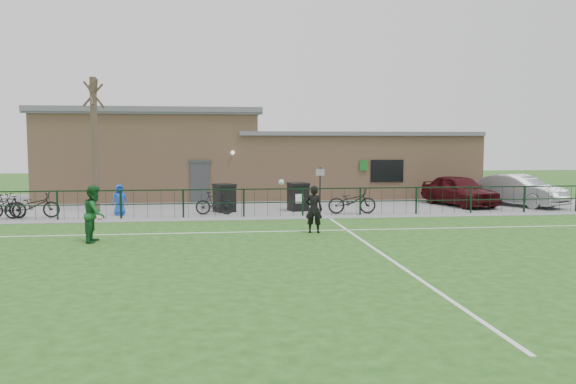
{
  "coord_description": "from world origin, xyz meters",
  "views": [
    {
      "loc": [
        -2.52,
        -15.41,
        3.1
      ],
      "look_at": [
        0.0,
        5.0,
        1.3
      ],
      "focal_mm": 35.0,
      "sensor_mm": 36.0,
      "label": 1
    }
  ],
  "objects": [
    {
      "name": "wheelie_bin_right",
      "position": [
        1.06,
        9.83,
        0.61
      ],
      "size": [
        0.94,
        1.02,
        1.18
      ],
      "primitive_type": "cube",
      "rotation": [
        0.0,
        0.0,
        0.2
      ],
      "color": "black",
      "rests_on": "paving_strip"
    },
    {
      "name": "bare_tree",
      "position": [
        -8.0,
        10.5,
        3.0
      ],
      "size": [
        0.3,
        0.3,
        6.0
      ],
      "primitive_type": "cylinder",
      "color": "#443429",
      "rests_on": "ground"
    },
    {
      "name": "paving_strip",
      "position": [
        0.0,
        13.5,
        0.01
      ],
      "size": [
        34.0,
        13.0,
        0.02
      ],
      "primitive_type": "cube",
      "color": "gray",
      "rests_on": "ground"
    },
    {
      "name": "ground",
      "position": [
        0.0,
        0.0,
        0.0
      ],
      "size": [
        90.0,
        90.0,
        0.0
      ],
      "primitive_type": "plane",
      "color": "#204F17",
      "rests_on": "ground"
    },
    {
      "name": "pitch_line_mid",
      "position": [
        0.0,
        4.0,
        0.0
      ],
      "size": [
        28.0,
        0.1,
        0.01
      ],
      "primitive_type": "cube",
      "color": "white",
      "rests_on": "ground"
    },
    {
      "name": "pitch_line_touch",
      "position": [
        0.0,
        7.8,
        0.0
      ],
      "size": [
        28.0,
        0.1,
        0.01
      ],
      "primitive_type": "cube",
      "color": "white",
      "rests_on": "ground"
    },
    {
      "name": "goalkeeper_kick",
      "position": [
        0.69,
        3.61,
        0.84
      ],
      "size": [
        1.29,
        3.03,
        1.69
      ],
      "color": "black",
      "rests_on": "ground"
    },
    {
      "name": "bicycle_e",
      "position": [
        3.24,
        8.41,
        0.57
      ],
      "size": [
        2.12,
        0.81,
        1.1
      ],
      "primitive_type": "imported",
      "rotation": [
        0.0,
        0.0,
        1.53
      ],
      "color": "black",
      "rests_on": "paving_strip"
    },
    {
      "name": "clubhouse",
      "position": [
        -0.88,
        16.5,
        2.22
      ],
      "size": [
        24.25,
        5.4,
        4.96
      ],
      "color": "tan",
      "rests_on": "ground"
    },
    {
      "name": "sign_post",
      "position": [
        2.02,
        9.5,
        1.02
      ],
      "size": [
        0.06,
        0.06,
        2.0
      ],
      "primitive_type": "cylinder",
      "rotation": [
        0.0,
        0.0,
        0.07
      ],
      "color": "black",
      "rests_on": "paving_strip"
    },
    {
      "name": "car_silver",
      "position": [
        12.14,
        10.53,
        0.79
      ],
      "size": [
        3.43,
        4.89,
        1.53
      ],
      "primitive_type": "imported",
      "rotation": [
        0.0,
        0.0,
        0.44
      ],
      "color": "#95979C",
      "rests_on": "paving_strip"
    },
    {
      "name": "pitch_line_perp",
      "position": [
        2.0,
        0.0,
        0.0
      ],
      "size": [
        0.1,
        16.0,
        0.01
      ],
      "primitive_type": "cube",
      "color": "white",
      "rests_on": "ground"
    },
    {
      "name": "spectator_child",
      "position": [
        -6.74,
        9.04,
        0.69
      ],
      "size": [
        0.77,
        0.65,
        1.33
      ],
      "primitive_type": "imported",
      "rotation": [
        0.0,
        0.0,
        0.42
      ],
      "color": "blue",
      "rests_on": "paving_strip"
    },
    {
      "name": "bicycle_b",
      "position": [
        -11.15,
        8.68,
        0.51
      ],
      "size": [
        1.69,
        0.79,
        0.98
      ],
      "primitive_type": "imported",
      "rotation": [
        0.0,
        0.0,
        1.37
      ],
      "color": "black",
      "rests_on": "paving_strip"
    },
    {
      "name": "bicycle_c",
      "position": [
        -10.08,
        8.64,
        0.55
      ],
      "size": [
        2.01,
        0.73,
        1.05
      ],
      "primitive_type": "imported",
      "rotation": [
        0.0,
        0.0,
        1.59
      ],
      "color": "black",
      "rests_on": "paving_strip"
    },
    {
      "name": "bicycle_d",
      "position": [
        -2.71,
        8.81,
        0.52
      ],
      "size": [
        1.68,
        0.58,
        0.99
      ],
      "primitive_type": "imported",
      "rotation": [
        0.0,
        0.0,
        1.5
      ],
      "color": "black",
      "rests_on": "paving_strip"
    },
    {
      "name": "wheelie_bin_left",
      "position": [
        -2.29,
        9.78,
        0.6
      ],
      "size": [
        1.05,
        1.11,
        1.17
      ],
      "primitive_type": "cube",
      "rotation": [
        0.0,
        0.0,
        0.4
      ],
      "color": "black",
      "rests_on": "paving_strip"
    },
    {
      "name": "outfield_player",
      "position": [
        -6.4,
        2.64,
        0.89
      ],
      "size": [
        0.7,
        0.89,
        1.78
      ],
      "primitive_type": "imported",
      "rotation": [
        0.0,
        0.0,
        1.54
      ],
      "color": "#185525",
      "rests_on": "ground"
    },
    {
      "name": "ball_ground",
      "position": [
        -7.29,
        7.65,
        0.11
      ],
      "size": [
        0.21,
        0.21,
        0.21
      ],
      "primitive_type": "sphere",
      "color": "silver",
      "rests_on": "ground"
    },
    {
      "name": "car_maroon",
      "position": [
        9.24,
        10.87,
        0.78
      ],
      "size": [
        2.85,
        4.77,
        1.52
      ],
      "primitive_type": "imported",
      "rotation": [
        0.0,
        0.0,
        0.25
      ],
      "color": "#400B10",
      "rests_on": "paving_strip"
    },
    {
      "name": "perimeter_fence",
      "position": [
        0.0,
        8.0,
        0.6
      ],
      "size": [
        28.0,
        0.1,
        1.2
      ],
      "primitive_type": "cube",
      "color": "black",
      "rests_on": "ground"
    }
  ]
}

